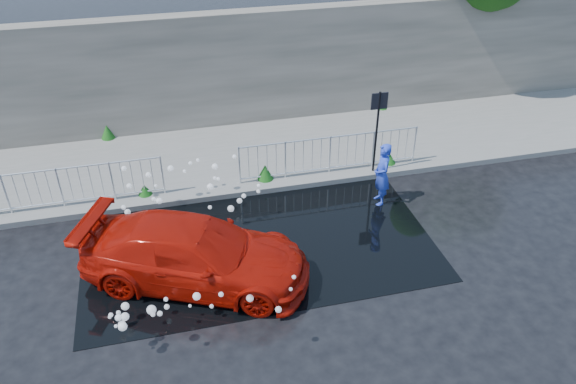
# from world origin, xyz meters

# --- Properties ---
(ground) EXTENTS (90.00, 90.00, 0.00)m
(ground) POSITION_xyz_m (0.00, 0.00, 0.00)
(ground) COLOR black
(ground) RESTS_ON ground
(pavement) EXTENTS (30.00, 4.00, 0.15)m
(pavement) POSITION_xyz_m (0.00, 5.00, 0.07)
(pavement) COLOR slate
(pavement) RESTS_ON ground
(curb) EXTENTS (30.00, 0.25, 0.16)m
(curb) POSITION_xyz_m (0.00, 3.00, 0.08)
(curb) COLOR slate
(curb) RESTS_ON ground
(retaining_wall) EXTENTS (30.00, 0.60, 3.50)m
(retaining_wall) POSITION_xyz_m (0.00, 7.20, 1.90)
(retaining_wall) COLOR #544F46
(retaining_wall) RESTS_ON pavement
(puddle) EXTENTS (8.00, 5.00, 0.01)m
(puddle) POSITION_xyz_m (0.50, 1.00, 0.01)
(puddle) COLOR black
(puddle) RESTS_ON ground
(sign_post) EXTENTS (0.45, 0.06, 2.50)m
(sign_post) POSITION_xyz_m (4.20, 3.10, 1.72)
(sign_post) COLOR black
(sign_post) RESTS_ON ground
(railing_left) EXTENTS (5.05, 0.05, 1.10)m
(railing_left) POSITION_xyz_m (-4.00, 3.35, 0.74)
(railing_left) COLOR silver
(railing_left) RESTS_ON pavement
(railing_right) EXTENTS (5.05, 0.05, 1.10)m
(railing_right) POSITION_xyz_m (3.00, 3.35, 0.74)
(railing_right) COLOR silver
(railing_right) RESTS_ON pavement
(weeds) EXTENTS (12.17, 3.93, 0.43)m
(weeds) POSITION_xyz_m (-0.51, 4.51, 0.34)
(weeds) COLOR #184C14
(weeds) RESTS_ON pavement
(water_spray) EXTENTS (3.71, 5.77, 1.06)m
(water_spray) POSITION_xyz_m (-1.50, 0.73, 0.67)
(water_spray) COLOR white
(water_spray) RESTS_ON ground
(red_car) EXTENTS (5.18, 3.73, 1.39)m
(red_car) POSITION_xyz_m (-1.01, -0.04, 0.70)
(red_car) COLOR #B51207
(red_car) RESTS_ON ground
(person) EXTENTS (0.47, 0.65, 1.68)m
(person) POSITION_xyz_m (3.88, 1.80, 0.84)
(person) COLOR blue
(person) RESTS_ON ground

